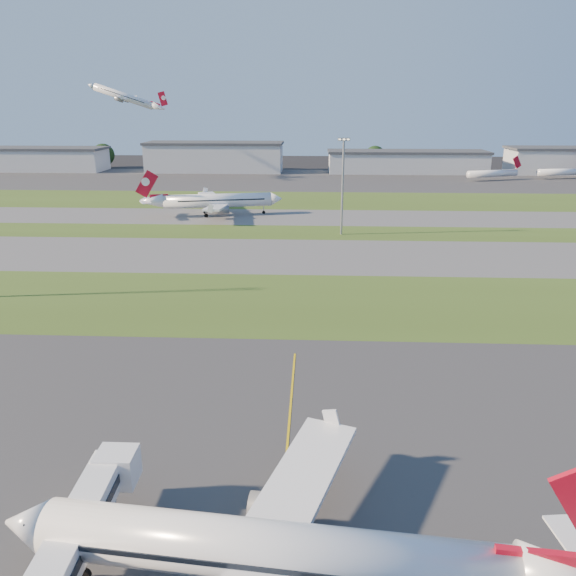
# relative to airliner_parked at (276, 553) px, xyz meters

# --- Properties ---
(ground) EXTENTS (700.00, 700.00, 0.00)m
(ground) POSITION_rel_airliner_parked_xyz_m (-5.14, 12.43, -4.50)
(ground) COLOR black
(ground) RESTS_ON ground
(apron_near) EXTENTS (300.00, 70.00, 0.01)m
(apron_near) POSITION_rel_airliner_parked_xyz_m (-5.14, 12.43, -4.49)
(apron_near) COLOR #333335
(apron_near) RESTS_ON ground
(grass_strip_a) EXTENTS (300.00, 34.00, 0.01)m
(grass_strip_a) POSITION_rel_airliner_parked_xyz_m (-5.14, 64.43, -4.49)
(grass_strip_a) COLOR #3A511B
(grass_strip_a) RESTS_ON ground
(taxiway_a) EXTENTS (300.00, 32.00, 0.01)m
(taxiway_a) POSITION_rel_airliner_parked_xyz_m (-5.14, 97.43, -4.49)
(taxiway_a) COLOR #515154
(taxiway_a) RESTS_ON ground
(grass_strip_b) EXTENTS (300.00, 18.00, 0.01)m
(grass_strip_b) POSITION_rel_airliner_parked_xyz_m (-5.14, 122.43, -4.49)
(grass_strip_b) COLOR #3A511B
(grass_strip_b) RESTS_ON ground
(taxiway_b) EXTENTS (300.00, 26.00, 0.01)m
(taxiway_b) POSITION_rel_airliner_parked_xyz_m (-5.14, 144.43, -4.49)
(taxiway_b) COLOR #515154
(taxiway_b) RESTS_ON ground
(grass_strip_c) EXTENTS (300.00, 40.00, 0.01)m
(grass_strip_c) POSITION_rel_airliner_parked_xyz_m (-5.14, 177.43, -4.49)
(grass_strip_c) COLOR #3A511B
(grass_strip_c) RESTS_ON ground
(apron_far) EXTENTS (400.00, 80.00, 0.01)m
(apron_far) POSITION_rel_airliner_parked_xyz_m (-5.14, 237.43, -4.49)
(apron_far) COLOR #333335
(apron_far) RESTS_ON ground
(yellow_line) EXTENTS (0.25, 60.00, 0.02)m
(yellow_line) POSITION_rel_airliner_parked_xyz_m (-0.14, 12.43, -4.50)
(yellow_line) COLOR gold
(yellow_line) RESTS_ON ground
(airliner_parked) EXTENTS (41.04, 34.68, 12.81)m
(airliner_parked) POSITION_rel_airliner_parked_xyz_m (0.00, 0.00, 0.00)
(airliner_parked) COLOR white
(airliner_parked) RESTS_ON ground
(airliner_taxiing) EXTENTS (41.85, 35.10, 13.25)m
(airliner_taxiing) POSITION_rel_airliner_parked_xyz_m (-28.92, 146.35, 0.16)
(airliner_taxiing) COLOR white
(airliner_taxiing) RESTS_ON ground
(airliner_departing) EXTENTS (33.45, 28.29, 10.44)m
(airliner_departing) POSITION_rel_airliner_parked_xyz_m (-84.82, 234.73, 32.67)
(airliner_departing) COLOR white
(mini_jet_near) EXTENTS (27.47, 11.88, 9.48)m
(mini_jet_near) POSITION_rel_airliner_parked_xyz_m (85.35, 237.87, -1.22)
(mini_jet_near) COLOR white
(mini_jet_near) RESTS_ON ground
(mini_jet_far) EXTENTS (28.17, 9.35, 9.48)m
(mini_jet_far) POSITION_rel_airliner_parked_xyz_m (120.75, 245.67, -1.22)
(mini_jet_far) COLOR white
(mini_jet_far) RESTS_ON ground
(light_mast_centre) EXTENTS (3.20, 0.70, 25.80)m
(light_mast_centre) POSITION_rel_airliner_parked_xyz_m (9.86, 120.43, 10.31)
(light_mast_centre) COLOR gray
(light_mast_centre) RESTS_ON ground
(hangar_far_west) EXTENTS (91.80, 23.00, 12.20)m
(hangar_far_west) POSITION_rel_airliner_parked_xyz_m (-155.14, 267.43, 1.64)
(hangar_far_west) COLOR #ACAFB4
(hangar_far_west) RESTS_ON ground
(hangar_west) EXTENTS (71.40, 23.00, 15.20)m
(hangar_west) POSITION_rel_airliner_parked_xyz_m (-50.14, 267.43, 3.14)
(hangar_west) COLOR #ACAFB4
(hangar_west) RESTS_ON ground
(hangar_east) EXTENTS (81.60, 23.00, 11.20)m
(hangar_east) POSITION_rel_airliner_parked_xyz_m (49.86, 267.43, 1.14)
(hangar_east) COLOR #ACAFB4
(hangar_east) RESTS_ON ground
(tree_west) EXTENTS (12.10, 12.10, 13.20)m
(tree_west) POSITION_rel_airliner_parked_xyz_m (-115.14, 282.43, 2.64)
(tree_west) COLOR black
(tree_west) RESTS_ON ground
(tree_mid_west) EXTENTS (9.90, 9.90, 10.80)m
(tree_mid_west) POSITION_rel_airliner_parked_xyz_m (-25.14, 278.43, 1.34)
(tree_mid_west) COLOR black
(tree_mid_west) RESTS_ON ground
(tree_mid_east) EXTENTS (11.55, 11.55, 12.60)m
(tree_mid_east) POSITION_rel_airliner_parked_xyz_m (34.86, 281.43, 2.31)
(tree_mid_east) COLOR black
(tree_mid_east) RESTS_ON ground
(tree_east) EXTENTS (10.45, 10.45, 11.40)m
(tree_east) POSITION_rel_airliner_parked_xyz_m (109.86, 279.43, 1.66)
(tree_east) COLOR black
(tree_east) RESTS_ON ground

